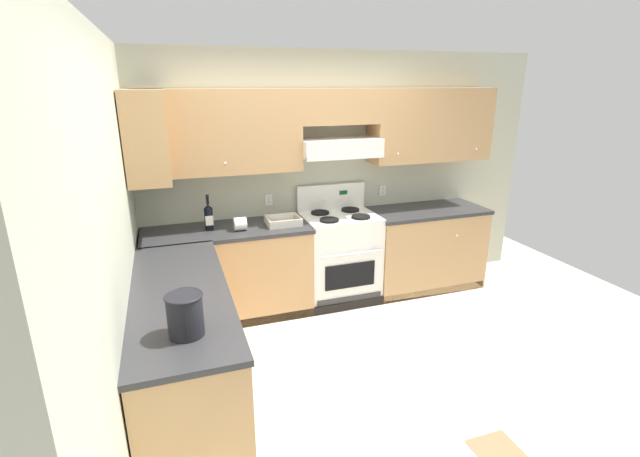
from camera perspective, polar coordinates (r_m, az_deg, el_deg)
ground_plane at (r=3.87m, az=3.69°, el=-17.34°), size 7.04×7.04×0.00m
floor_accent_tile at (r=3.40m, az=21.54°, el=-24.64°), size 0.30×0.30×0.01m
wall_back at (r=4.79m, az=1.57°, el=8.87°), size 4.68×0.57×2.55m
wall_left at (r=3.28m, az=-24.16°, el=0.46°), size 0.47×4.00×2.55m
counter_back_run at (r=4.75m, az=0.54°, el=-4.12°), size 3.60×0.65×0.91m
counter_left_run at (r=3.40m, az=-16.49°, el=-14.45°), size 0.63×1.91×0.91m
stove at (r=4.81m, az=2.47°, el=-3.52°), size 0.76×0.62×1.20m
wine_bottle at (r=4.35m, az=-13.83°, el=1.49°), size 0.08×0.08×0.34m
bowl at (r=4.44m, az=-4.66°, el=0.84°), size 0.32×0.27×0.07m
bucket at (r=2.60m, az=-16.61°, el=-10.27°), size 0.21×0.21×0.24m
paper_towel_roll at (r=4.30m, az=-10.02°, el=0.58°), size 0.12×0.12×0.12m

